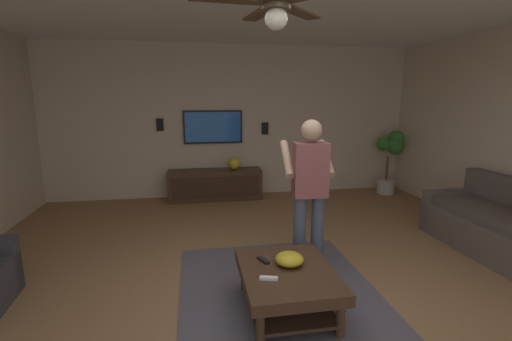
% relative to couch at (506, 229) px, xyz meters
% --- Properties ---
extents(ground_plane, '(9.11, 9.11, 0.00)m').
position_rel_couch_xyz_m(ground_plane, '(-0.52, 2.89, -0.32)').
color(ground_plane, olive).
extents(wall_back_tv, '(0.10, 6.99, 2.81)m').
position_rel_couch_xyz_m(wall_back_tv, '(3.32, 2.89, 1.08)').
color(wall_back_tv, '#C6B299').
rests_on(wall_back_tv, ground).
extents(area_rug, '(2.45, 1.90, 0.01)m').
position_rel_couch_xyz_m(area_rug, '(-0.48, 2.87, -0.31)').
color(area_rug, '#514C56').
rests_on(area_rug, ground).
extents(couch, '(1.91, 0.89, 0.87)m').
position_rel_couch_xyz_m(couch, '(0.00, 0.00, 0.00)').
color(couch, '#564C47').
rests_on(couch, ground).
extents(coffee_table, '(1.00, 0.80, 0.40)m').
position_rel_couch_xyz_m(coffee_table, '(-0.68, 2.87, -0.02)').
color(coffee_table, '#422B1C').
rests_on(coffee_table, ground).
extents(media_console, '(0.45, 1.70, 0.55)m').
position_rel_couch_xyz_m(media_console, '(2.99, 3.27, -0.04)').
color(media_console, '#422B1C').
rests_on(media_console, ground).
extents(tv, '(0.05, 1.08, 0.61)m').
position_rel_couch_xyz_m(tv, '(3.23, 3.27, 1.00)').
color(tv, black).
extents(person_standing, '(0.56, 0.56, 1.64)m').
position_rel_couch_xyz_m(person_standing, '(0.12, 2.43, 0.61)').
color(person_standing, '#4C5166').
rests_on(person_standing, ground).
extents(potted_plant_tall, '(0.37, 0.52, 1.23)m').
position_rel_couch_xyz_m(potted_plant_tall, '(2.84, -0.12, 0.43)').
color(potted_plant_tall, '#B7B2A8').
rests_on(potted_plant_tall, ground).
extents(bowl, '(0.25, 0.25, 0.11)m').
position_rel_couch_xyz_m(bowl, '(-0.60, 2.83, 0.14)').
color(bowl, gold).
rests_on(bowl, coffee_table).
extents(remote_white, '(0.08, 0.16, 0.02)m').
position_rel_couch_xyz_m(remote_white, '(-0.83, 3.07, 0.09)').
color(remote_white, white).
rests_on(remote_white, coffee_table).
extents(remote_black, '(0.16, 0.10, 0.02)m').
position_rel_couch_xyz_m(remote_black, '(-0.50, 3.05, 0.09)').
color(remote_black, black).
rests_on(remote_black, coffee_table).
extents(vase_round, '(0.22, 0.22, 0.22)m').
position_rel_couch_xyz_m(vase_round, '(2.99, 2.91, 0.34)').
color(vase_round, gold).
rests_on(vase_round, media_console).
extents(wall_speaker_left, '(0.06, 0.12, 0.22)m').
position_rel_couch_xyz_m(wall_speaker_left, '(3.24, 2.29, 0.96)').
color(wall_speaker_left, black).
extents(wall_speaker_right, '(0.06, 0.12, 0.22)m').
position_rel_couch_xyz_m(wall_speaker_right, '(3.24, 4.23, 1.05)').
color(wall_speaker_right, black).
extents(ceiling_fan, '(1.15, 1.06, 0.46)m').
position_rel_couch_xyz_m(ceiling_fan, '(-0.86, 3.05, 2.16)').
color(ceiling_fan, '#4C3828').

